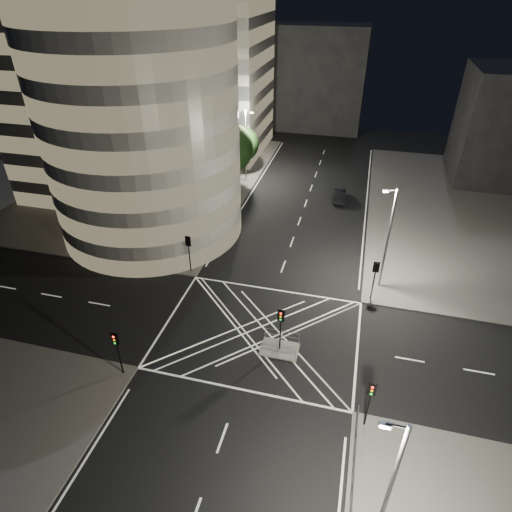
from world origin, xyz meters
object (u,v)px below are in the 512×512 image
(traffic_signal_fr, at_px, (375,274))
(street_lamp_left_near, at_px, (200,199))
(street_lamp_left_far, at_px, (246,144))
(traffic_signal_island, at_px, (281,322))
(street_lamp_right_far, at_px, (387,237))
(traffic_signal_fl, at_px, (189,247))
(traffic_signal_nr, at_px, (370,396))
(traffic_signal_nl, at_px, (117,346))
(street_lamp_right_near, at_px, (388,488))
(sedan, at_px, (339,195))
(central_island, at_px, (280,349))

(traffic_signal_fr, height_order, street_lamp_left_near, street_lamp_left_near)
(street_lamp_left_near, bearing_deg, street_lamp_left_far, 90.00)
(traffic_signal_island, xyz_separation_m, street_lamp_right_far, (7.44, 10.50, 2.63))
(traffic_signal_fl, relative_size, traffic_signal_nr, 1.00)
(traffic_signal_nl, relative_size, street_lamp_left_far, 0.40)
(traffic_signal_fl, height_order, street_lamp_right_near, street_lamp_right_near)
(street_lamp_right_far, xyz_separation_m, sedan, (-5.31, 18.01, -4.84))
(central_island, bearing_deg, traffic_signal_nl, -153.86)
(central_island, relative_size, street_lamp_right_near, 0.30)
(traffic_signal_fl, distance_m, sedan, 24.09)
(central_island, relative_size, street_lamp_left_far, 0.30)
(traffic_signal_island, relative_size, street_lamp_left_near, 0.40)
(traffic_signal_nr, xyz_separation_m, street_lamp_left_near, (-18.24, 18.80, 2.63))
(central_island, relative_size, street_lamp_right_far, 0.30)
(central_island, height_order, traffic_signal_island, traffic_signal_island)
(traffic_signal_fl, xyz_separation_m, traffic_signal_nr, (17.60, -13.60, 0.00))
(traffic_signal_fl, xyz_separation_m, street_lamp_right_far, (18.24, 2.20, 2.63))
(traffic_signal_island, xyz_separation_m, street_lamp_right_near, (7.44, -12.50, 2.63))
(traffic_signal_nr, xyz_separation_m, traffic_signal_island, (-6.80, 5.30, 0.00))
(central_island, xyz_separation_m, traffic_signal_nl, (-10.80, -5.30, 2.84))
(traffic_signal_fr, xyz_separation_m, street_lamp_left_near, (-18.24, 5.20, 2.63))
(sedan, bearing_deg, traffic_signal_fr, 100.30)
(street_lamp_left_near, bearing_deg, street_lamp_right_near, -54.03)
(street_lamp_left_far, bearing_deg, traffic_signal_fl, -88.43)
(street_lamp_left_far, xyz_separation_m, sedan, (13.57, -2.99, -4.84))
(street_lamp_left_far, distance_m, street_lamp_right_far, 28.23)
(street_lamp_right_near, bearing_deg, traffic_signal_nl, 158.45)
(traffic_signal_fl, xyz_separation_m, traffic_signal_nl, (0.00, -13.60, 0.00))
(traffic_signal_nr, relative_size, sedan, 0.94)
(traffic_signal_island, bearing_deg, traffic_signal_fr, 50.67)
(street_lamp_left_near, relative_size, sedan, 2.35)
(street_lamp_right_near, bearing_deg, street_lamp_right_far, 90.00)
(central_island, xyz_separation_m, traffic_signal_island, (0.00, 0.00, 2.84))
(traffic_signal_fr, relative_size, traffic_signal_island, 1.00)
(traffic_signal_nr, height_order, street_lamp_left_near, street_lamp_left_near)
(street_lamp_right_far, bearing_deg, traffic_signal_fl, -173.12)
(central_island, bearing_deg, traffic_signal_nr, -37.93)
(street_lamp_left_near, xyz_separation_m, street_lamp_right_far, (18.87, -3.00, 0.00))
(central_island, relative_size, traffic_signal_nr, 0.75)
(traffic_signal_nl, height_order, traffic_signal_fr, same)
(central_island, distance_m, street_lamp_left_far, 33.95)
(traffic_signal_fr, distance_m, street_lamp_left_near, 19.14)
(traffic_signal_nr, bearing_deg, street_lamp_left_near, 134.13)
(traffic_signal_fl, xyz_separation_m, traffic_signal_fr, (17.60, 0.00, 0.00))
(traffic_signal_fr, height_order, sedan, traffic_signal_fr)
(traffic_signal_nl, distance_m, sedan, 36.26)
(central_island, distance_m, sedan, 28.59)
(street_lamp_left_near, bearing_deg, traffic_signal_fl, -83.03)
(traffic_signal_island, distance_m, street_lamp_right_far, 13.13)
(street_lamp_left_far, height_order, street_lamp_right_near, same)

